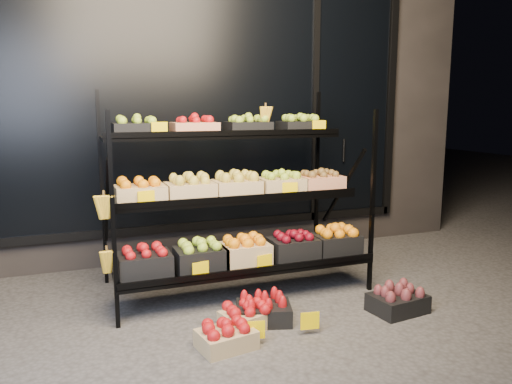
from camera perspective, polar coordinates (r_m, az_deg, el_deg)
name	(u,v)px	position (r m, az deg, el deg)	size (l,w,h in m)	color
ground	(264,316)	(3.78, 0.93, -13.95)	(24.00, 24.00, 0.00)	#514F4C
building	(181,87)	(5.95, -8.53, 11.79)	(6.00, 2.08, 3.50)	#2D2826
display_rack	(236,197)	(4.09, -2.33, -0.61)	(2.18, 1.02, 1.66)	black
tag_floor_a	(255,336)	(3.35, -0.12, -16.12)	(0.13, 0.01, 0.12)	#EDC300
tag_floor_b	(310,326)	(3.49, 6.17, -15.02)	(0.13, 0.01, 0.12)	#EDC300
floor_crate_left	(226,335)	(3.30, -3.42, -16.03)	(0.39, 0.31, 0.18)	tan
floor_crate_midleft	(264,310)	(3.65, 0.87, -13.29)	(0.45, 0.38, 0.20)	black
floor_crate_midright	(247,316)	(3.57, -1.05, -13.95)	(0.39, 0.33, 0.18)	tan
floor_crate_right	(398,300)	(3.96, 15.89, -11.77)	(0.43, 0.34, 0.20)	black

